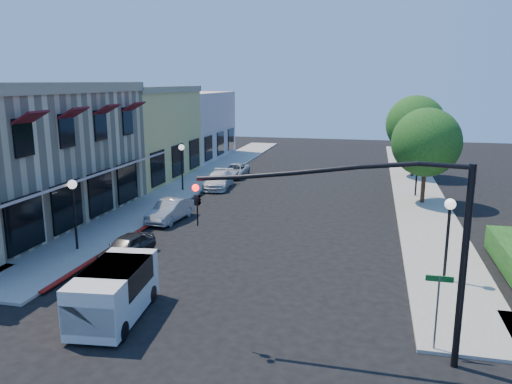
% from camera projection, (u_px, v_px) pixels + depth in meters
% --- Properties ---
extents(ground, '(120.00, 120.00, 0.00)m').
position_uv_depth(ground, '(178.00, 359.00, 14.96)').
color(ground, black).
rests_on(ground, ground).
extents(sidewalk_left, '(3.50, 50.00, 0.12)m').
position_uv_depth(sidewalk_left, '(202.00, 178.00, 42.56)').
color(sidewalk_left, gray).
rests_on(sidewalk_left, ground).
extents(sidewalk_right, '(3.50, 50.00, 0.12)m').
position_uv_depth(sidewalk_right, '(416.00, 188.00, 38.63)').
color(sidewalk_right, gray).
rests_on(sidewalk_right, ground).
extents(curb_red_strip, '(0.25, 10.00, 0.06)m').
position_uv_depth(curb_red_strip, '(107.00, 254.00, 24.10)').
color(curb_red_strip, maroon).
rests_on(curb_red_strip, ground).
extents(yellow_stucco_building, '(10.00, 12.00, 7.60)m').
position_uv_depth(yellow_stucco_building, '(121.00, 134.00, 42.31)').
color(yellow_stucco_building, '#E4CF66').
rests_on(yellow_stucco_building, ground).
extents(pink_stucco_building, '(10.00, 12.00, 7.00)m').
position_uv_depth(pink_stucco_building, '(176.00, 125.00, 53.77)').
color(pink_stucco_building, beige).
rests_on(pink_stucco_building, ground).
extents(street_tree_a, '(4.56, 4.56, 6.48)m').
position_uv_depth(street_tree_a, '(426.00, 142.00, 32.97)').
color(street_tree_a, '#332414').
rests_on(street_tree_a, ground).
extents(street_tree_b, '(4.94, 4.94, 7.02)m').
position_uv_depth(street_tree_b, '(415.00, 125.00, 42.40)').
color(street_tree_b, '#332414').
rests_on(street_tree_b, ground).
extents(signal_mast_arm, '(8.01, 0.39, 6.00)m').
position_uv_depth(signal_mast_arm, '(386.00, 227.00, 14.18)').
color(signal_mast_arm, black).
rests_on(signal_mast_arm, ground).
extents(street_name_sign, '(0.80, 0.06, 2.50)m').
position_uv_depth(street_name_sign, '(438.00, 301.00, 15.00)').
color(street_name_sign, '#595B5E').
rests_on(street_name_sign, ground).
extents(lamppost_left_near, '(0.44, 0.44, 3.57)m').
position_uv_depth(lamppost_left_near, '(73.00, 197.00, 23.87)').
color(lamppost_left_near, black).
rests_on(lamppost_left_near, ground).
extents(lamppost_left_far, '(0.44, 0.44, 3.57)m').
position_uv_depth(lamppost_left_far, '(182.00, 155.00, 37.17)').
color(lamppost_left_far, black).
rests_on(lamppost_left_far, ground).
extents(lamppost_right_near, '(0.44, 0.44, 3.57)m').
position_uv_depth(lamppost_right_near, '(449.00, 219.00, 20.06)').
color(lamppost_right_near, black).
rests_on(lamppost_right_near, ground).
extents(lamppost_right_far, '(0.44, 0.44, 3.57)m').
position_uv_depth(lamppost_right_far, '(418.00, 160.00, 35.26)').
color(lamppost_right_far, black).
rests_on(lamppost_right_far, ground).
extents(white_van, '(2.28, 4.39, 1.87)m').
position_uv_depth(white_van, '(113.00, 290.00, 17.29)').
color(white_van, silver).
rests_on(white_van, ground).
extents(parked_car_a, '(1.78, 3.52, 1.15)m').
position_uv_depth(parked_car_a, '(127.00, 247.00, 23.30)').
color(parked_car_a, black).
rests_on(parked_car_a, ground).
extents(parked_car_b, '(1.76, 4.02, 1.28)m').
position_uv_depth(parked_car_b, '(170.00, 210.00, 29.63)').
color(parked_car_b, '#A6A8AB').
rests_on(parked_car_b, ground).
extents(parked_car_c, '(2.15, 4.54, 1.28)m').
position_uv_depth(parked_car_c, '(218.00, 180.00, 38.72)').
color(parked_car_c, silver).
rests_on(parked_car_c, ground).
extents(parked_car_d, '(1.90, 4.06, 1.12)m').
position_uv_depth(parked_car_d, '(235.00, 171.00, 43.30)').
color(parked_car_d, '#B7BBBD').
rests_on(parked_car_d, ground).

